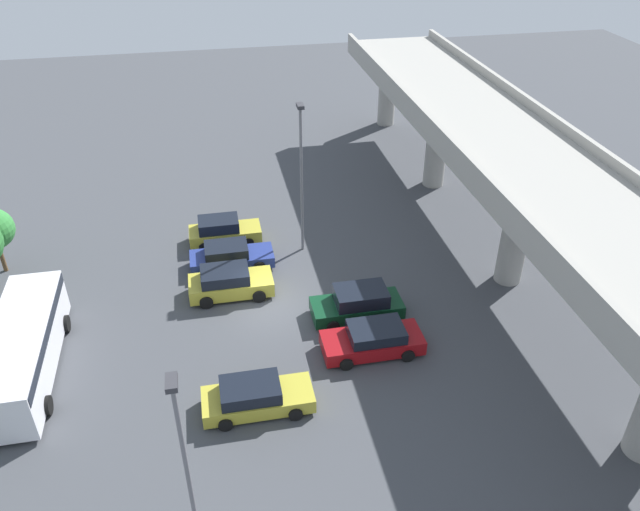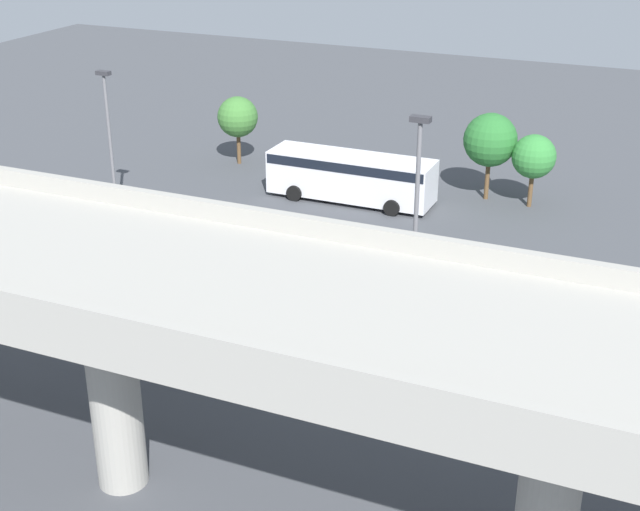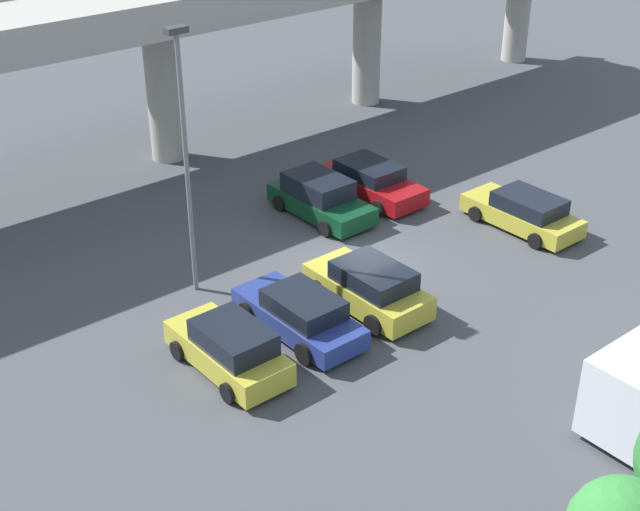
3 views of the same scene
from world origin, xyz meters
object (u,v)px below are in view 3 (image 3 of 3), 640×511
at_px(parked_car_1, 300,314).
at_px(parked_car_5, 524,212).
at_px(parked_car_3, 320,198).
at_px(parked_car_0, 229,348).
at_px(parked_car_2, 369,287).
at_px(parked_car_4, 371,181).
at_px(lamp_post_near_aisle, 185,147).

distance_m(parked_car_1, parked_car_5, 11.20).
bearing_deg(parked_car_1, parked_car_3, -43.95).
height_order(parked_car_3, parked_car_5, parked_car_3).
distance_m(parked_car_0, parked_car_2, 5.50).
bearing_deg(parked_car_4, lamp_post_near_aisle, -79.92).
relative_size(parked_car_0, parked_car_5, 0.91).
bearing_deg(parked_car_0, parked_car_3, -54.05).
xyz_separation_m(parked_car_3, parked_car_4, (2.77, 0.04, -0.08)).
relative_size(parked_car_1, parked_car_3, 1.02).
bearing_deg(parked_car_1, parked_car_5, -88.83).
xyz_separation_m(parked_car_0, lamp_post_near_aisle, (1.74, 4.60, 4.45)).
distance_m(parked_car_0, lamp_post_near_aisle, 6.63).
bearing_deg(lamp_post_near_aisle, parked_car_4, 10.08).
relative_size(parked_car_0, parked_car_2, 0.97).
relative_size(parked_car_1, parked_car_4, 0.99).
bearing_deg(parked_car_2, parked_car_5, -86.79).
bearing_deg(parked_car_5, parked_car_1, 91.17).
relative_size(parked_car_5, lamp_post_near_aisle, 0.53).
height_order(parked_car_2, lamp_post_near_aisle, lamp_post_near_aisle).
height_order(parked_car_0, lamp_post_near_aisle, lamp_post_near_aisle).
distance_m(parked_car_2, lamp_post_near_aisle, 7.44).
bearing_deg(lamp_post_near_aisle, parked_car_2, -50.91).
bearing_deg(parked_car_5, lamp_post_near_aisle, 71.28).
relative_size(parked_car_3, parked_car_4, 0.97).
bearing_deg(parked_car_4, parked_car_3, -89.09).
relative_size(parked_car_1, parked_car_5, 1.00).
distance_m(parked_car_3, parked_car_5, 7.92).
relative_size(parked_car_2, lamp_post_near_aisle, 0.50).
bearing_deg(parked_car_2, parked_car_0, 89.63).
height_order(parked_car_1, parked_car_5, parked_car_1).
xyz_separation_m(parked_car_1, parked_car_2, (2.69, -0.25, 0.08)).
xyz_separation_m(parked_car_2, parked_car_5, (8.50, 0.48, -0.10)).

